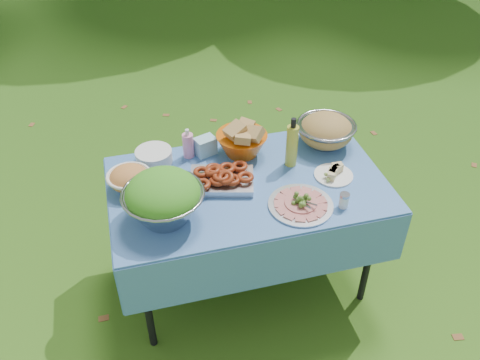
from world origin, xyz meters
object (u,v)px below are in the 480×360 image
object	(u,v)px
bread_bowl	(242,139)
picnic_table	(247,234)
plate_stack	(154,156)
charcuterie_platter	(301,200)
pasta_bowl_steel	(326,130)
oil_bottle	(292,142)
salad_bowl	(163,198)

from	to	relation	value
bread_bowl	picnic_table	bearing A→B (deg)	-98.09
plate_stack	charcuterie_platter	world-z (taller)	same
pasta_bowl_steel	plate_stack	bearing A→B (deg)	176.07
picnic_table	oil_bottle	world-z (taller)	oil_bottle
salad_bowl	bread_bowl	size ratio (longest dim) A/B	1.36
picnic_table	plate_stack	world-z (taller)	plate_stack
plate_stack	pasta_bowl_steel	size ratio (longest dim) A/B	0.60
salad_bowl	plate_stack	xyz separation A→B (m)	(0.01, 0.48, -0.09)
pasta_bowl_steel	charcuterie_platter	world-z (taller)	pasta_bowl_steel
charcuterie_platter	oil_bottle	bearing A→B (deg)	79.10
bread_bowl	pasta_bowl_steel	distance (m)	0.50
salad_bowl	bread_bowl	xyz separation A→B (m)	(0.50, 0.44, -0.03)
bread_bowl	plate_stack	bearing A→B (deg)	175.05
salad_bowl	charcuterie_platter	distance (m)	0.68
bread_bowl	charcuterie_platter	size ratio (longest dim) A/B	0.88
pasta_bowl_steel	charcuterie_platter	xyz separation A→B (m)	(-0.33, -0.49, -0.05)
plate_stack	pasta_bowl_steel	xyz separation A→B (m)	(0.99, -0.07, 0.05)
plate_stack	bread_bowl	size ratio (longest dim) A/B	0.70
salad_bowl	pasta_bowl_steel	world-z (taller)	salad_bowl
salad_bowl	plate_stack	bearing A→B (deg)	89.33
salad_bowl	bread_bowl	distance (m)	0.67
plate_stack	charcuterie_platter	bearing A→B (deg)	-40.14
picnic_table	oil_bottle	size ratio (longest dim) A/B	4.96
salad_bowl	oil_bottle	distance (m)	0.79
charcuterie_platter	salad_bowl	bearing A→B (deg)	173.07
picnic_table	bread_bowl	xyz separation A→B (m)	(0.04, 0.27, 0.48)
bread_bowl	charcuterie_platter	world-z (taller)	bread_bowl
oil_bottle	plate_stack	bearing A→B (deg)	163.83
salad_bowl	plate_stack	size ratio (longest dim) A/B	1.93
pasta_bowl_steel	oil_bottle	bearing A→B (deg)	-151.18
pasta_bowl_steel	charcuterie_platter	bearing A→B (deg)	-123.72
picnic_table	oil_bottle	xyz separation A→B (m)	(0.28, 0.11, 0.53)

